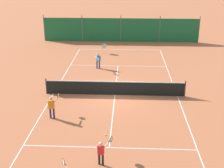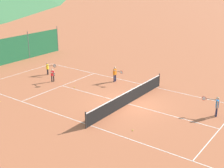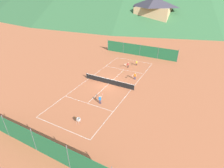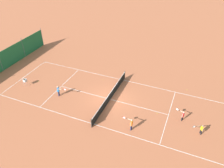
% 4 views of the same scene
% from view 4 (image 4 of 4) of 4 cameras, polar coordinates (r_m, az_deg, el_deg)
% --- Properties ---
extents(ground_plane, '(600.00, 600.00, 0.00)m').
position_cam_4_polar(ground_plane, '(24.17, -0.40, -4.02)').
color(ground_plane, '#B7603D').
extents(court_line_markings, '(8.25, 23.85, 0.01)m').
position_cam_4_polar(court_line_markings, '(24.17, -0.40, -4.02)').
color(court_line_markings, white).
rests_on(court_line_markings, ground).
extents(tennis_net, '(9.18, 0.08, 1.06)m').
position_cam_4_polar(tennis_net, '(23.86, -0.41, -3.09)').
color(tennis_net, '#2D2D2D').
rests_on(tennis_net, ground).
extents(windscreen_fence_near, '(17.28, 0.08, 2.90)m').
position_cam_4_polar(windscreen_fence_near, '(31.86, -27.12, 5.10)').
color(windscreen_fence_near, '#1E6038').
rests_on(windscreen_fence_near, ground).
extents(player_near_baseline, '(0.64, 0.88, 1.11)m').
position_cam_4_polar(player_near_baseline, '(22.40, 17.94, -7.72)').
color(player_near_baseline, black).
rests_on(player_near_baseline, ground).
extents(player_near_service, '(0.46, 1.05, 1.29)m').
position_cam_4_polar(player_near_service, '(20.46, 5.00, -10.26)').
color(player_near_service, '#23284C').
rests_on(player_near_service, ground).
extents(player_far_baseline, '(0.48, 0.95, 1.10)m').
position_cam_4_polar(player_far_baseline, '(21.64, 22.28, -10.79)').
color(player_far_baseline, black).
rests_on(player_far_baseline, ground).
extents(player_far_service, '(0.43, 1.12, 1.31)m').
position_cam_4_polar(player_far_service, '(24.94, -13.78, -1.58)').
color(player_far_service, '#23284C').
rests_on(player_far_service, ground).
extents(tennis_ball_near_corner, '(0.07, 0.07, 0.07)m').
position_cam_4_polar(tennis_ball_near_corner, '(28.41, -18.77, 0.64)').
color(tennis_ball_near_corner, '#CCE033').
rests_on(tennis_ball_near_corner, ground).
extents(tennis_ball_service_box, '(0.07, 0.07, 0.07)m').
position_cam_4_polar(tennis_ball_service_box, '(27.28, -2.39, 1.19)').
color(tennis_ball_service_box, '#CCE033').
rests_on(tennis_ball_service_box, ground).
extents(tennis_ball_far_corner, '(0.07, 0.07, 0.07)m').
position_cam_4_polar(tennis_ball_far_corner, '(22.90, 11.72, -7.51)').
color(tennis_ball_far_corner, '#CCE033').
rests_on(tennis_ball_far_corner, ground).
extents(tennis_ball_mid_court, '(0.07, 0.07, 0.07)m').
position_cam_4_polar(tennis_ball_mid_court, '(26.98, 18.98, -1.41)').
color(tennis_ball_mid_court, '#CCE033').
rests_on(tennis_ball_mid_court, ground).
extents(ball_hopper, '(0.36, 0.36, 0.89)m').
position_cam_4_polar(ball_hopper, '(27.89, -21.74, 0.77)').
color(ball_hopper, '#B7B7BC').
rests_on(ball_hopper, ground).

